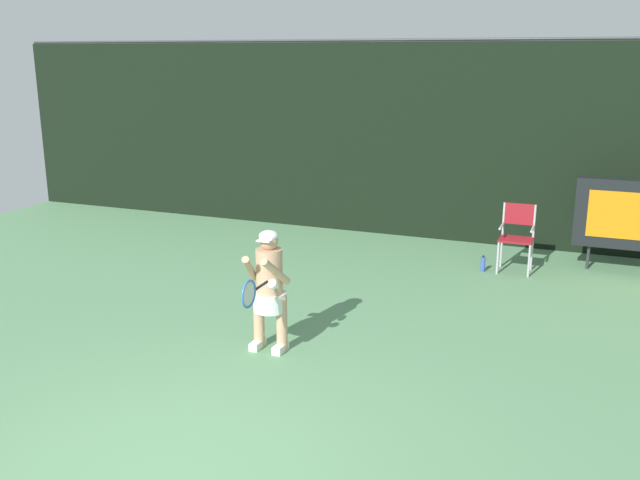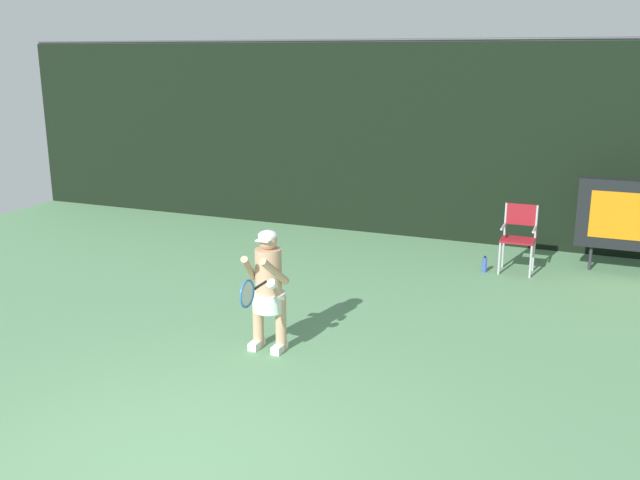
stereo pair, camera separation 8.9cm
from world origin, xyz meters
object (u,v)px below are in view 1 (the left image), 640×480
tennis_player (269,286)px  tennis_racket (250,293)px  umpire_chair (517,234)px  water_bottle (483,264)px

tennis_player → tennis_racket: bearing=-82.5°
umpire_chair → water_bottle: 0.72m
umpire_chair → tennis_racket: size_ratio=1.79×
tennis_player → tennis_racket: 0.66m
umpire_chair → tennis_racket: bearing=-114.5°
water_bottle → tennis_player: (-1.85, -4.00, 0.66)m
tennis_racket → tennis_player: bearing=81.0°
umpire_chair → tennis_player: (-2.31, -4.24, 0.16)m
water_bottle → tennis_racket: (-1.76, -4.65, 0.79)m
umpire_chair → water_bottle: umpire_chair is taller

